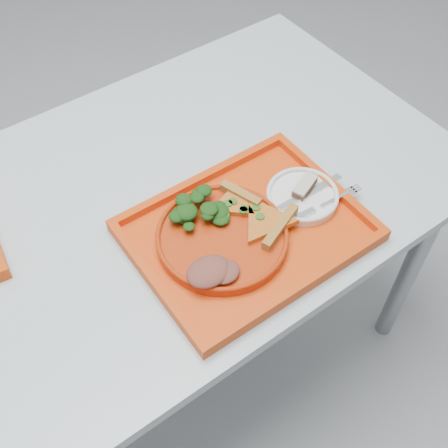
# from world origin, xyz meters

# --- Properties ---
(ground) EXTENTS (10.00, 10.00, 0.00)m
(ground) POSITION_xyz_m (0.00, 0.00, 0.00)
(ground) COLOR gray
(ground) RESTS_ON ground
(table) EXTENTS (1.60, 0.80, 0.75)m
(table) POSITION_xyz_m (0.00, 0.00, 0.68)
(table) COLOR #ABB7C0
(table) RESTS_ON ground
(tray_main) EXTENTS (0.45, 0.36, 0.01)m
(tray_main) POSITION_xyz_m (0.23, -0.19, 0.76)
(tray_main) COLOR #D53E0B
(tray_main) RESTS_ON table
(dinner_plate) EXTENTS (0.26, 0.26, 0.02)m
(dinner_plate) POSITION_xyz_m (0.17, -0.18, 0.77)
(dinner_plate) COLOR #AF2E0B
(dinner_plate) RESTS_ON tray_main
(side_plate) EXTENTS (0.15, 0.15, 0.01)m
(side_plate) POSITION_xyz_m (0.37, -0.19, 0.77)
(side_plate) COLOR white
(side_plate) RESTS_ON tray_main
(pizza_slice_a) EXTENTS (0.16, 0.17, 0.02)m
(pizza_slice_a) POSITION_xyz_m (0.26, -0.20, 0.79)
(pizza_slice_a) COLOR orange
(pizza_slice_a) RESTS_ON dinner_plate
(pizza_slice_b) EXTENTS (0.13, 0.12, 0.02)m
(pizza_slice_b) POSITION_xyz_m (0.24, -0.13, 0.79)
(pizza_slice_b) COLOR orange
(pizza_slice_b) RESTS_ON dinner_plate
(salad_heap) EXTENTS (0.10, 0.09, 0.05)m
(salad_heap) POSITION_xyz_m (0.16, -0.12, 0.80)
(salad_heap) COLOR black
(salad_heap) RESTS_ON dinner_plate
(meat_portion) EXTENTS (0.09, 0.07, 0.03)m
(meat_portion) POSITION_xyz_m (0.10, -0.24, 0.79)
(meat_portion) COLOR brown
(meat_portion) RESTS_ON dinner_plate
(dessert_bar) EXTENTS (0.07, 0.05, 0.02)m
(dessert_bar) POSITION_xyz_m (0.39, -0.18, 0.79)
(dessert_bar) COLOR #4F2C1A
(dessert_bar) RESTS_ON side_plate
(knife) EXTENTS (0.19, 0.02, 0.01)m
(knife) POSITION_xyz_m (0.38, -0.20, 0.78)
(knife) COLOR silver
(knife) RESTS_ON side_plate
(fork) EXTENTS (0.19, 0.04, 0.01)m
(fork) POSITION_xyz_m (0.38, -0.24, 0.78)
(fork) COLOR silver
(fork) RESTS_ON side_plate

